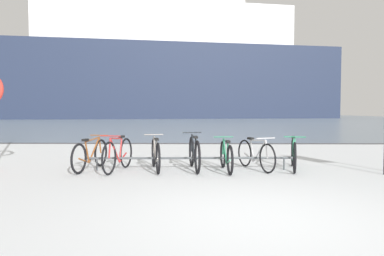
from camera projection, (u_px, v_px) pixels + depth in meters
The scene contains 10 objects.
ground at pixel (202, 119), 58.32m from camera, with size 80.00×132.00×0.08m.
bike_rack at pixel (191, 158), 8.04m from camera, with size 4.74×0.22×0.31m.
bicycle_0 at pixel (91, 155), 8.08m from camera, with size 0.48×1.73×0.78m.
bicycle_1 at pixel (118, 154), 7.91m from camera, with size 0.47×1.66×0.83m.
bicycle_2 at pixel (156, 154), 8.04m from camera, with size 0.53×1.70×0.80m.
bicycle_3 at pixel (194, 153), 8.09m from camera, with size 0.46×1.77×0.84m.
bicycle_4 at pixel (226, 156), 7.92m from camera, with size 0.46×1.63×0.75m.
bicycle_5 at pixel (255, 154), 8.11m from camera, with size 0.69×1.58×0.77m.
bicycle_6 at pixel (294, 154), 8.13m from camera, with size 0.55×1.72×0.80m.
ferry_ship at pixel (173, 63), 60.34m from camera, with size 57.01×19.39×28.02m.
Camera 1 is at (-0.79, -4.44, 1.37)m, focal length 33.05 mm.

